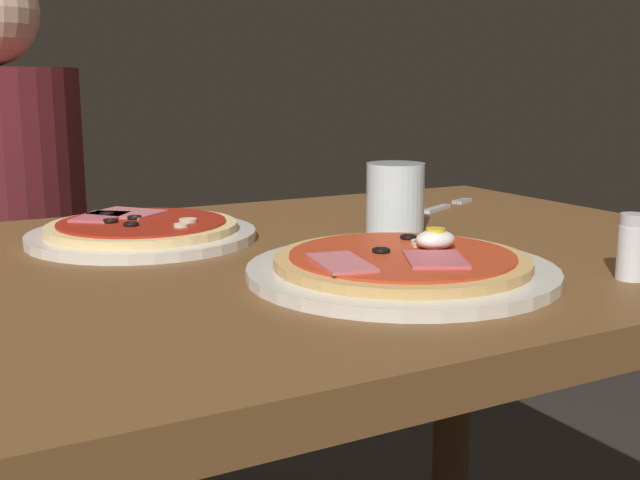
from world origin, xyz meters
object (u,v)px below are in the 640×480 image
Objects in this scene: fork at (444,206)px; salt_shaker at (633,247)px; dining_table at (228,362)px; pizza_foreground at (402,266)px; pizza_across_left at (142,231)px; diner_person at (4,294)px; water_glass_near at (395,202)px.

fork is 0.47m from salt_shaker.
dining_table is 4.08× the size of pizza_foreground.
salt_shaker is (-0.12, -0.46, 0.03)m from fork.
pizza_across_left is at bearing 130.88° from salt_shaker.
fork is at bearing 136.13° from diner_person.
pizza_foreground reaches higher than dining_table.
pizza_foreground is (0.13, -0.16, 0.13)m from dining_table.
fork is 0.12× the size of diner_person.
dining_table is at bearing 139.91° from salt_shaker.
water_glass_near is (0.31, -0.10, 0.03)m from pizza_across_left.
diner_person is at bearing 107.00° from pizza_foreground.
pizza_across_left is 0.49m from fork.
pizza_across_left is at bearing 106.91° from dining_table.
diner_person is (-0.15, 0.76, -0.08)m from dining_table.
salt_shaker is at bearing -49.12° from pizza_across_left.
pizza_foreground is at bearing -132.66° from fork.
water_glass_near reaches higher than pizza_foreground.
pizza_foreground is 0.25m from water_glass_near.
water_glass_near is 0.85m from diner_person.
pizza_foreground is 4.73× the size of salt_shaker.
salt_shaker is 0.06× the size of diner_person.
salt_shaker is at bearing -30.58° from pizza_foreground.
diner_person is at bearing 99.71° from pizza_across_left.
fork is at bearing 2.98° from pizza_across_left.
pizza_foreground is 0.27× the size of diner_person.
pizza_across_left is 0.57m from salt_shaker.
dining_table is at bearing 129.19° from pizza_foreground.
salt_shaker is at bearing -104.30° from fork.
pizza_across_left is at bearing 161.82° from water_glass_near.
water_glass_near is at bearing -18.18° from pizza_across_left.
pizza_foreground is at bearing 107.00° from diner_person.
fork is 2.19× the size of salt_shaker.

